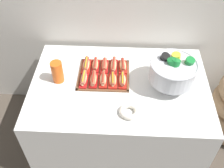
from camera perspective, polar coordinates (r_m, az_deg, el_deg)
name	(u,v)px	position (r m, az deg, el deg)	size (l,w,h in m)	color
ground_plane	(118,137)	(2.66, 1.31, -11.36)	(10.00, 10.00, 0.00)	#4C4238
buffet_table	(119,112)	(2.34, 1.47, -6.11)	(1.39, 0.93, 0.75)	white
serving_tray	(104,75)	(2.14, -1.75, 1.93)	(0.41, 0.36, 0.01)	brown
hot_dog_0	(84,79)	(2.07, -6.06, 1.11)	(0.06, 0.17, 0.06)	red
hot_dog_1	(93,79)	(2.07, -3.99, 1.00)	(0.06, 0.16, 0.06)	#B21414
hot_dog_2	(103,80)	(2.06, -1.92, 0.96)	(0.07, 0.15, 0.06)	red
hot_dog_3	(113,80)	(2.06, 0.17, 0.86)	(0.08, 0.16, 0.06)	red
hot_dog_4	(122,80)	(2.06, 2.26, 0.82)	(0.07, 0.15, 0.06)	red
hot_dog_5	(86,65)	(2.19, -5.55, 4.07)	(0.07, 0.17, 0.06)	red
hot_dog_6	(95,65)	(2.19, -3.60, 4.06)	(0.06, 0.15, 0.06)	#B21414
hot_dog_7	(104,65)	(2.18, -1.63, 4.01)	(0.06, 0.16, 0.06)	red
hot_dog_8	(114,66)	(2.18, 0.35, 3.95)	(0.06, 0.18, 0.06)	#B21414
hot_dog_9	(123,66)	(2.17, 2.33, 3.91)	(0.07, 0.16, 0.06)	red
punch_bowl	(173,70)	(2.00, 12.89, 2.91)	(0.35, 0.35, 0.28)	silver
cup_stack	(57,72)	(2.08, -11.62, 2.56)	(0.09, 0.09, 0.18)	#EA5B19
donut	(129,111)	(1.87, 3.70, -5.88)	(0.14, 0.14, 0.04)	silver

